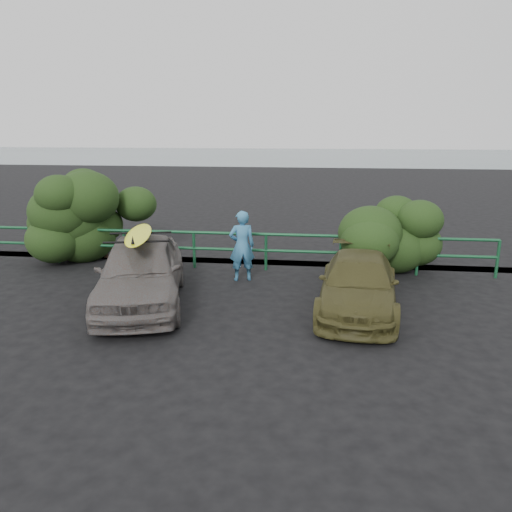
{
  "coord_description": "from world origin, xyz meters",
  "views": [
    {
      "loc": [
        2.36,
        -8.06,
        3.83
      ],
      "look_at": [
        1.07,
        2.22,
        1.12
      ],
      "focal_mm": 35.0,
      "sensor_mm": 36.0,
      "label": 1
    }
  ],
  "objects_px": {
    "olive_vehicle": "(358,284)",
    "surfboard": "(139,235)",
    "guardrail": "(230,250)",
    "man": "(242,246)",
    "sedan": "(141,272)"
  },
  "relations": [
    {
      "from": "olive_vehicle",
      "to": "surfboard",
      "type": "bearing_deg",
      "value": -171.68
    },
    {
      "from": "guardrail",
      "to": "man",
      "type": "distance_m",
      "value": 1.16
    },
    {
      "from": "sedan",
      "to": "surfboard",
      "type": "height_order",
      "value": "surfboard"
    },
    {
      "from": "guardrail",
      "to": "man",
      "type": "xyz_separation_m",
      "value": [
        0.49,
        -0.98,
        0.38
      ]
    },
    {
      "from": "olive_vehicle",
      "to": "man",
      "type": "relative_size",
      "value": 2.21
    },
    {
      "from": "olive_vehicle",
      "to": "surfboard",
      "type": "height_order",
      "value": "surfboard"
    },
    {
      "from": "guardrail",
      "to": "surfboard",
      "type": "relative_size",
      "value": 5.74
    },
    {
      "from": "sedan",
      "to": "surfboard",
      "type": "relative_size",
      "value": 1.8
    },
    {
      "from": "olive_vehicle",
      "to": "man",
      "type": "distance_m",
      "value": 3.32
    },
    {
      "from": "surfboard",
      "to": "olive_vehicle",
      "type": "bearing_deg",
      "value": -11.06
    },
    {
      "from": "man",
      "to": "surfboard",
      "type": "bearing_deg",
      "value": 29.14
    },
    {
      "from": "sedan",
      "to": "olive_vehicle",
      "type": "bearing_deg",
      "value": -11.06
    },
    {
      "from": "guardrail",
      "to": "olive_vehicle",
      "type": "relative_size",
      "value": 3.54
    },
    {
      "from": "surfboard",
      "to": "sedan",
      "type": "bearing_deg",
      "value": 0.0
    },
    {
      "from": "man",
      "to": "surfboard",
      "type": "relative_size",
      "value": 0.74
    }
  ]
}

